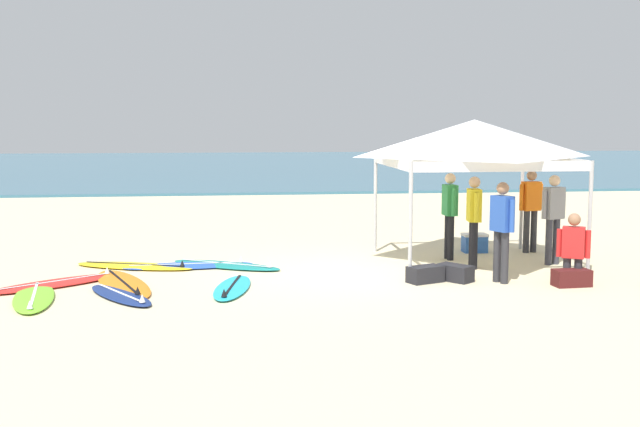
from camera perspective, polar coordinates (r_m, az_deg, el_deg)
ground_plane at (r=14.23m, az=2.73°, el=-4.29°), size 80.00×80.00×0.00m
sea at (r=46.81m, az=-3.90°, el=3.50°), size 80.00×36.00×0.10m
canopy_tent at (r=15.09m, az=11.16°, el=5.36°), size 3.29×3.29×2.75m
surfboard_cyan at (r=12.84m, az=-6.40°, el=-5.38°), size 0.84×2.02×0.19m
surfboard_red at (r=13.82m, az=-18.76°, el=-4.83°), size 2.29×1.95×0.19m
surfboard_yellow at (r=15.03m, az=-13.31°, el=-3.73°), size 2.40×1.40×0.19m
surfboard_teal at (r=14.82m, az=-6.83°, el=-3.74°), size 2.27×1.70×0.19m
surfboard_navy at (r=12.60m, az=-14.30°, el=-5.79°), size 1.42×1.89×0.19m
surfboard_blue at (r=14.87m, az=-9.63°, el=-3.76°), size 2.50×0.83×0.19m
surfboard_lime at (r=12.86m, az=-20.11°, el=-5.74°), size 0.97×2.29×0.19m
surfboard_orange at (r=13.47m, az=-14.14°, el=-4.97°), size 1.51×2.63×0.19m
person_green at (r=15.58m, az=9.42°, el=0.27°), size 0.23×0.55×1.71m
person_yellow at (r=14.72m, az=11.13°, el=-0.15°), size 0.26×0.55×1.71m
person_blue at (r=13.51m, az=13.09°, el=-0.81°), size 0.35×0.51×1.71m
person_grey at (r=15.48m, az=16.63°, el=0.03°), size 0.53×0.32×1.71m
person_orange at (r=16.76m, az=15.09°, el=0.58°), size 0.54×0.30×1.71m
person_red at (r=13.76m, az=17.96°, el=-2.23°), size 0.50×0.36×1.20m
gear_bag_near_tent at (r=13.67m, az=17.84°, el=-4.48°), size 0.62×0.37×0.28m
gear_bag_by_pole at (r=13.63m, az=9.78°, el=-4.28°), size 0.63×0.67×0.28m
gear_bag_on_sand at (r=13.44m, az=7.67°, el=-4.40°), size 0.68×0.53×0.28m
cooler_box at (r=16.64m, az=11.18°, el=-2.10°), size 0.50×0.36×0.39m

